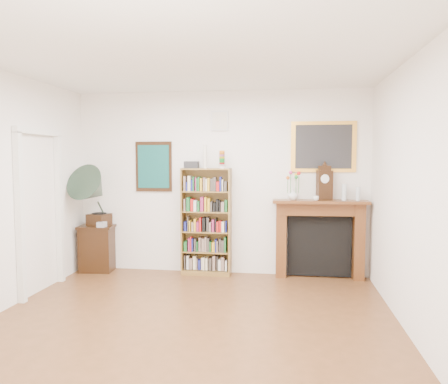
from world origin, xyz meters
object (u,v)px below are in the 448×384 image
gramophone (94,192)px  cd_stack (102,225)px  fireplace (319,232)px  bottle_right (358,194)px  flower_vase (293,195)px  bookshelf (206,216)px  mantel_clock (324,184)px  bottle_left (344,192)px  side_cabinet (97,248)px  teacup (316,198)px

gramophone → cd_stack: size_ratio=8.04×
fireplace → bottle_right: size_ratio=6.96×
cd_stack → bottle_right: (3.83, 0.21, 0.50)m
flower_vase → bookshelf: bearing=179.7°
mantel_clock → bottle_left: mantel_clock is taller
mantel_clock → flower_vase: 0.48m
bookshelf → gramophone: bookshelf is taller
cd_stack → bottle_right: 3.87m
fireplace → mantel_clock: mantel_clock is taller
side_cabinet → flower_vase: (3.05, 0.05, 0.88)m
cd_stack → side_cabinet: bearing=137.9°
flower_vase → teacup: size_ratio=1.78×
bottle_right → gramophone: bearing=-177.3°
bookshelf → flower_vase: (1.30, -0.01, 0.34)m
teacup → gramophone: bearing=-178.2°
teacup → bottle_left: bearing=12.0°
fireplace → gramophone: (-3.42, -0.22, 0.58)m
fireplace → bottle_left: size_ratio=5.80×
bookshelf → fireplace: (1.70, 0.05, -0.22)m
flower_vase → bottle_left: bottle_left is taller
flower_vase → teacup: (0.33, -0.06, -0.04)m
cd_stack → mantel_clock: bearing=3.4°
side_cabinet → bottle_right: bottle_right is taller
bookshelf → bottle_left: (2.04, 0.02, 0.38)m
gramophone → bottle_left: (3.76, 0.19, 0.02)m
mantel_clock → bottle_left: 0.31m
bookshelf → flower_vase: bearing=-0.3°
gramophone → flower_vase: gramophone is taller
fireplace → flower_vase: bearing=-172.8°
gramophone → flower_vase: size_ratio=6.16×
gramophone → mantel_clock: size_ratio=1.91×
cd_stack → mantel_clock: (3.35, 0.20, 0.65)m
cd_stack → flower_vase: bearing=3.7°
side_cabinet → bottle_right: 4.08m
fireplace → bottle_right: (0.53, -0.04, 0.58)m
side_cabinet → bottle_left: bottle_left is taller
bottle_left → gramophone: bearing=-177.1°
bookshelf → bottle_right: 2.26m
cd_stack → teacup: teacup is taller
cd_stack → mantel_clock: size_ratio=0.24×
fireplace → cd_stack: size_ratio=11.59×
cd_stack → mantel_clock: 3.42m
gramophone → cd_stack: (0.13, -0.03, -0.50)m
bottle_left → flower_vase: bearing=-177.8°
side_cabinet → teacup: size_ratio=8.28×
mantel_clock → bottle_right: size_ratio=2.52×
mantel_clock → flower_vase: size_ratio=3.23×
fireplace → teacup: (-0.07, -0.12, 0.51)m
gramophone → side_cabinet: bearing=114.8°
mantel_clock → side_cabinet: bearing=161.5°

